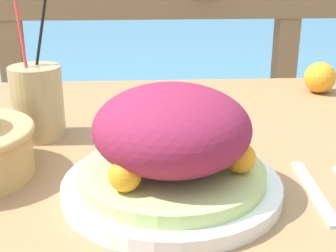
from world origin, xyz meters
name	(u,v)px	position (x,y,z in m)	size (l,w,h in m)	color
patio_table	(166,213)	(0.00, 0.00, 0.66)	(0.91, 0.96, 0.77)	#997047
railing_fence	(151,72)	(0.00, 0.85, 0.70)	(2.80, 0.08, 0.97)	brown
sea_backdrop	(144,63)	(0.00, 3.35, 0.19)	(12.00, 4.00, 0.38)	teal
salad_plate	(173,149)	(0.00, -0.13, 0.84)	(0.29, 0.29, 0.15)	white
drink_glass	(38,102)	(-0.22, 0.09, 0.84)	(0.09, 0.09, 0.25)	tan
fork	(314,191)	(0.19, -0.14, 0.78)	(0.03, 0.18, 0.00)	silver
orange_near_glass	(320,78)	(0.38, 0.34, 0.81)	(0.07, 0.07, 0.07)	orange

